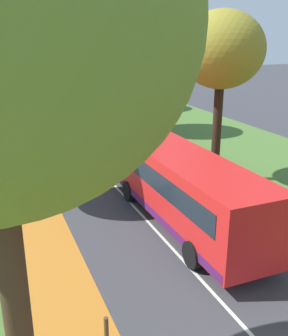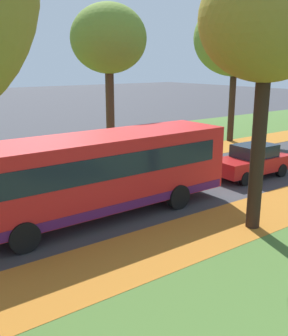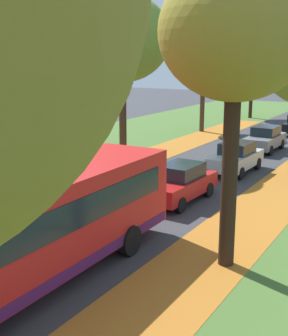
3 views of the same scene
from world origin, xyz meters
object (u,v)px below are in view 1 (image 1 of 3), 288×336
at_px(tree_right_far, 96,35).
at_px(bollard_third, 106,328).
at_px(bus, 181,184).
at_px(tree_right_distant, 76,43).
at_px(car_black_fourth_in_line, 57,99).
at_px(car_grey_third_in_line, 69,113).
at_px(tree_right_mid, 132,53).
at_px(car_green_trailing, 43,91).
at_px(tree_right_near, 222,51).
at_px(car_silver_following, 93,128).
at_px(car_red_lead, 114,149).

xyz_separation_m(tree_right_far, bollard_third, (-8.88, -31.93, -7.03)).
relative_size(tree_right_far, bus, 0.93).
relative_size(tree_right_distant, bus, 0.87).
xyz_separation_m(bollard_third, car_black_fourth_in_line, (5.00, 34.69, 0.48)).
distance_m(bollard_third, car_grey_third_in_line, 27.20).
xyz_separation_m(bus, car_black_fourth_in_line, (0.20, 29.39, -0.89)).
distance_m(tree_right_far, tree_right_distant, 11.29).
bearing_deg(tree_right_mid, car_green_trailing, 100.96).
height_order(tree_right_mid, bollard_third, tree_right_mid).
distance_m(tree_right_distant, car_black_fourth_in_line, 11.06).
bearing_deg(bollard_third, tree_right_mid, 67.81).
bearing_deg(car_black_fourth_in_line, bollard_third, -98.21).
bearing_deg(tree_right_far, tree_right_near, -90.17).
bearing_deg(tree_right_near, tree_right_distant, 89.09).
relative_size(car_silver_following, car_black_fourth_in_line, 0.99).
relative_size(tree_right_far, bollard_third, 14.70).
bearing_deg(car_green_trailing, car_red_lead, -89.61).
height_order(tree_right_distant, car_red_lead, tree_right_distant).
distance_m(tree_right_mid, car_red_lead, 9.60).
xyz_separation_m(tree_right_near, car_green_trailing, (-4.22, 32.63, -5.87)).
xyz_separation_m(tree_right_mid, tree_right_distant, (0.76, 22.09, 0.32)).
height_order(tree_right_far, car_grey_third_in_line, tree_right_far).
height_order(tree_right_far, tree_right_distant, tree_right_far).
xyz_separation_m(tree_right_distant, bollard_third, (-9.35, -43.17, -6.08)).
distance_m(car_black_fourth_in_line, car_green_trailing, 7.05).
xyz_separation_m(car_silver_following, car_green_trailing, (-0.48, 21.51, 0.00)).
distance_m(tree_right_mid, car_silver_following, 6.41).
relative_size(tree_right_mid, bus, 0.82).
bearing_deg(car_green_trailing, tree_right_distant, 16.90).
bearing_deg(tree_right_distant, car_black_fourth_in_line, -117.16).
distance_m(tree_right_distant, car_grey_third_in_line, 17.94).
xyz_separation_m(bollard_third, car_grey_third_in_line, (4.68, 26.79, 0.48)).
relative_size(bollard_third, car_black_fourth_in_line, 0.15).
bearing_deg(tree_right_far, bollard_third, -105.55).
distance_m(tree_right_near, tree_right_distant, 34.08).
xyz_separation_m(tree_right_far, car_black_fourth_in_line, (-3.88, 2.76, -6.54)).
xyz_separation_m(tree_right_mid, tree_right_far, (0.29, 10.85, 1.26)).
xyz_separation_m(tree_right_far, tree_right_distant, (0.47, 11.24, -0.94)).
height_order(car_red_lead, car_black_fourth_in_line, same).
distance_m(bollard_third, car_black_fourth_in_line, 35.05).
height_order(tree_right_mid, tree_right_far, tree_right_far).
bearing_deg(car_silver_following, tree_right_mid, 13.81).
height_order(tree_right_far, car_green_trailing, tree_right_far).
bearing_deg(car_red_lead, tree_right_near, -50.73).
bearing_deg(car_grey_third_in_line, bollard_third, -99.90).
distance_m(tree_right_mid, car_green_trailing, 21.69).
bearing_deg(car_silver_following, car_red_lead, -92.67).
xyz_separation_m(tree_right_far, bus, (-4.08, -26.63, -5.66)).
bearing_deg(car_red_lead, car_black_fourth_in_line, 89.40).
xyz_separation_m(tree_right_near, car_black_fourth_in_line, (-3.81, 25.59, -5.87)).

